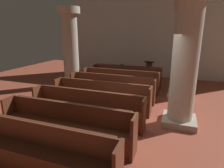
# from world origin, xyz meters

# --- Properties ---
(ground_plane) EXTENTS (19.20, 19.20, 0.00)m
(ground_plane) POSITION_xyz_m (0.00, 0.00, 0.00)
(ground_plane) COLOR #9E4733
(back_wall) EXTENTS (10.00, 0.16, 4.50)m
(back_wall) POSITION_xyz_m (0.00, 6.08, 2.25)
(back_wall) COLOR beige
(back_wall) RESTS_ON ground
(pew_row_0) EXTENTS (3.37, 0.46, 0.93)m
(pew_row_0) POSITION_xyz_m (-1.13, 3.77, 0.50)
(pew_row_0) COLOR brown
(pew_row_0) RESTS_ON ground
(pew_row_1) EXTENTS (3.37, 0.46, 0.93)m
(pew_row_1) POSITION_xyz_m (-1.13, 2.71, 0.50)
(pew_row_1) COLOR brown
(pew_row_1) RESTS_ON ground
(pew_row_2) EXTENTS (3.37, 0.47, 0.93)m
(pew_row_2) POSITION_xyz_m (-1.13, 1.64, 0.50)
(pew_row_2) COLOR brown
(pew_row_2) RESTS_ON ground
(pew_row_3) EXTENTS (3.37, 0.46, 0.93)m
(pew_row_3) POSITION_xyz_m (-1.13, 0.58, 0.50)
(pew_row_3) COLOR brown
(pew_row_3) RESTS_ON ground
(pew_row_4) EXTENTS (3.37, 0.46, 0.93)m
(pew_row_4) POSITION_xyz_m (-1.13, -0.48, 0.50)
(pew_row_4) COLOR brown
(pew_row_4) RESTS_ON ground
(pew_row_5) EXTENTS (3.37, 0.47, 0.93)m
(pew_row_5) POSITION_xyz_m (-1.13, -1.54, 0.50)
(pew_row_5) COLOR brown
(pew_row_5) RESTS_ON ground
(pew_row_6) EXTENTS (3.37, 0.46, 0.93)m
(pew_row_6) POSITION_xyz_m (-1.13, -2.60, 0.50)
(pew_row_6) COLOR brown
(pew_row_6) RESTS_ON ground
(pillar_aisle_side) EXTENTS (1.04, 1.04, 3.61)m
(pillar_aisle_side) POSITION_xyz_m (1.40, 2.90, 1.88)
(pillar_aisle_side) COLOR #B6AD9A
(pillar_aisle_side) RESTS_ON ground
(pillar_far_side) EXTENTS (1.04, 1.04, 3.61)m
(pillar_far_side) POSITION_xyz_m (-3.62, 2.85, 1.88)
(pillar_far_side) COLOR #B6AD9A
(pillar_far_side) RESTS_ON ground
(pillar_aisle_rear) EXTENTS (0.99, 0.99, 3.61)m
(pillar_aisle_rear) POSITION_xyz_m (1.40, 0.36, 1.88)
(pillar_aisle_rear) COLOR #B6AD9A
(pillar_aisle_rear) RESTS_ON ground
(lectern) EXTENTS (0.48, 0.45, 1.08)m
(lectern) POSITION_xyz_m (-0.22, 4.95, 0.45)
(lectern) COLOR #492215
(lectern) RESTS_ON ground
(hymn_book) EXTENTS (0.15, 0.18, 0.03)m
(hymn_book) POSITION_xyz_m (-1.42, 3.96, 0.95)
(hymn_book) COLOR navy
(hymn_book) RESTS_ON pew_row_0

